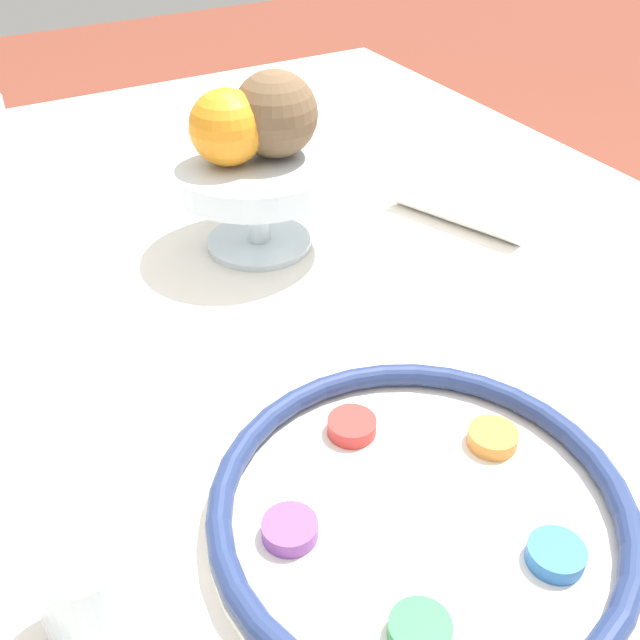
{
  "coord_description": "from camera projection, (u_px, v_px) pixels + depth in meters",
  "views": [
    {
      "loc": [
        -0.59,
        0.32,
        1.18
      ],
      "look_at": [
        -0.09,
        0.04,
        0.76
      ],
      "focal_mm": 42.0,
      "sensor_mm": 36.0,
      "label": 1
    }
  ],
  "objects": [
    {
      "name": "cup_near",
      "position": [
        87.0,
        594.0,
        0.48
      ],
      "size": [
        0.06,
        0.06,
        0.08
      ],
      "color": "silver",
      "rests_on": "dining_table"
    },
    {
      "name": "dining_table",
      "position": [
        313.0,
        511.0,
        1.03
      ],
      "size": [
        1.51,
        1.09,
        0.72
      ],
      "color": "silver",
      "rests_on": "ground_plane"
    },
    {
      "name": "orange_fruit",
      "position": [
        227.0,
        127.0,
        0.81
      ],
      "size": [
        0.08,
        0.08,
        0.08
      ],
      "color": "orange",
      "rests_on": "fruit_stand"
    },
    {
      "name": "seder_plate",
      "position": [
        421.0,
        510.0,
        0.57
      ],
      "size": [
        0.32,
        0.32,
        0.03
      ],
      "color": "silver",
      "rests_on": "dining_table"
    },
    {
      "name": "bread_plate",
      "position": [
        295.0,
        167.0,
        1.07
      ],
      "size": [
        0.17,
        0.17,
        0.02
      ],
      "color": "silver",
      "rests_on": "dining_table"
    },
    {
      "name": "fruit_stand",
      "position": [
        254.0,
        181.0,
        0.86
      ],
      "size": [
        0.2,
        0.2,
        0.11
      ],
      "color": "silver",
      "rests_on": "dining_table"
    },
    {
      "name": "coconut",
      "position": [
        275.0,
        114.0,
        0.83
      ],
      "size": [
        0.1,
        0.1,
        0.1
      ],
      "color": "brown",
      "rests_on": "fruit_stand"
    },
    {
      "name": "napkin_roll",
      "position": [
        462.0,
        206.0,
        0.95
      ],
      "size": [
        0.18,
        0.11,
        0.05
      ],
      "color": "white",
      "rests_on": "dining_table"
    },
    {
      "name": "spoon",
      "position": [
        477.0,
        206.0,
        0.99
      ],
      "size": [
        0.17,
        0.08,
        0.01
      ],
      "color": "silver",
      "rests_on": "dining_table"
    }
  ]
}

